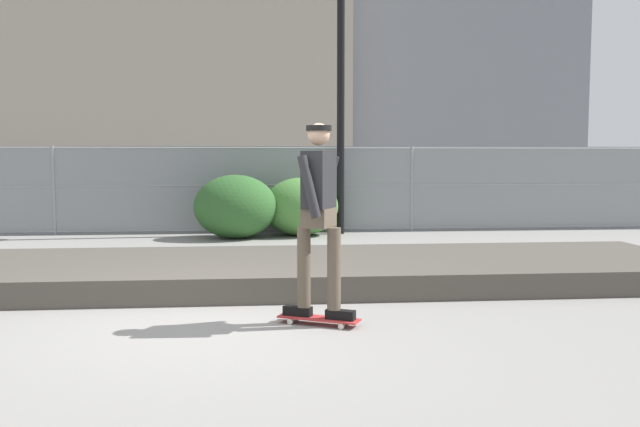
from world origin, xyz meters
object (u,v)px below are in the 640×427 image
at_px(skateboard, 319,319).
at_px(skater, 319,207).
at_px(parked_car_near, 42,188).
at_px(street_lamp, 341,12).
at_px(shrub_center, 301,207).
at_px(shrub_left, 235,207).

distance_m(skateboard, skater, 1.08).
height_order(skater, parked_car_near, skater).
relative_size(skater, street_lamp, 0.25).
bearing_deg(skateboard, parked_car_near, 118.07).
height_order(skateboard, skater, skater).
bearing_deg(shrub_center, parked_car_near, 147.68).
height_order(street_lamp, parked_car_near, street_lamp).
bearing_deg(skateboard, street_lamp, 81.29).
xyz_separation_m(skater, shrub_left, (-1.01, 7.01, -0.50)).
bearing_deg(street_lamp, shrub_center, -161.55).
height_order(street_lamp, shrub_left, street_lamp).
distance_m(skateboard, shrub_center, 7.38).
bearing_deg(shrub_center, skateboard, -92.41).
distance_m(street_lamp, shrub_center, 4.10).
bearing_deg(street_lamp, shrub_left, -163.73).
relative_size(skateboard, street_lamp, 0.11).
bearing_deg(shrub_center, shrub_left, -165.18).
bearing_deg(skateboard, shrub_left, 98.21).
xyz_separation_m(parked_car_near, shrub_center, (6.39, -4.04, -0.24)).
xyz_separation_m(skateboard, parked_car_near, (-6.08, 11.40, 0.78)).
xyz_separation_m(skateboard, street_lamp, (1.17, 7.64, 4.54)).
bearing_deg(street_lamp, skater, -98.71).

